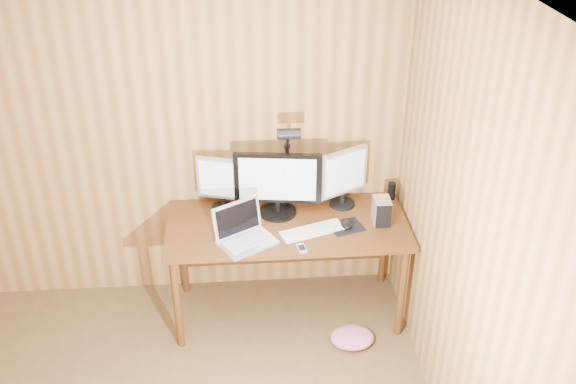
{
  "coord_description": "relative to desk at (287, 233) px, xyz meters",
  "views": [
    {
      "loc": [
        0.66,
        -1.93,
        3.07
      ],
      "look_at": [
        0.93,
        1.58,
        1.02
      ],
      "focal_mm": 40.0,
      "sensor_mm": 36.0,
      "label": 1
    }
  ],
  "objects": [
    {
      "name": "monitor_right",
      "position": [
        0.4,
        0.13,
        0.35
      ],
      "size": [
        0.34,
        0.21,
        0.42
      ],
      "rotation": [
        0.0,
        0.0,
        0.5
      ],
      "color": "black",
      "rests_on": "desk"
    },
    {
      "name": "laptop",
      "position": [
        -0.3,
        -0.25,
        0.18
      ],
      "size": [
        0.42,
        0.4,
        0.24
      ],
      "rotation": [
        0.0,
        0.0,
        0.54
      ],
      "color": "silver",
      "rests_on": "desk"
    },
    {
      "name": "fabric_pile",
      "position": [
        0.41,
        -0.44,
        -0.58
      ],
      "size": [
        0.36,
        0.32,
        0.09
      ],
      "primitive_type": null,
      "rotation": [
        0.0,
        0.0,
        0.32
      ],
      "color": "#CE638B",
      "rests_on": "floor"
    },
    {
      "name": "monitor_left",
      "position": [
        -0.43,
        0.14,
        0.33
      ],
      "size": [
        0.34,
        0.16,
        0.39
      ],
      "rotation": [
        0.0,
        0.0,
        -0.27
      ],
      "color": "black",
      "rests_on": "desk"
    },
    {
      "name": "hard_drive",
      "position": [
        0.62,
        -0.1,
        0.21
      ],
      "size": [
        0.11,
        0.16,
        0.17
      ],
      "rotation": [
        0.0,
        0.0,
        -0.01
      ],
      "color": "silver",
      "rests_on": "desk"
    },
    {
      "name": "desk",
      "position": [
        0.0,
        0.0,
        0.0
      ],
      "size": [
        1.6,
        0.7,
        0.75
      ],
      "color": "#4D2A10",
      "rests_on": "floor"
    },
    {
      "name": "monitor_center",
      "position": [
        -0.06,
        0.06,
        0.36
      ],
      "size": [
        0.58,
        0.25,
        0.45
      ],
      "rotation": [
        0.0,
        0.0,
        -0.12
      ],
      "color": "black",
      "rests_on": "desk"
    },
    {
      "name": "speaker",
      "position": [
        0.75,
        0.19,
        0.18
      ],
      "size": [
        0.05,
        0.05,
        0.13
      ],
      "primitive_type": "cylinder",
      "color": "black",
      "rests_on": "desk"
    },
    {
      "name": "desk_lamp",
      "position": [
        0.02,
        0.14,
        0.53
      ],
      "size": [
        0.15,
        0.22,
        0.66
      ],
      "rotation": [
        0.0,
        0.0,
        -0.1
      ],
      "color": "black",
      "rests_on": "desk"
    },
    {
      "name": "phone",
      "position": [
        0.07,
        -0.37,
        0.13
      ],
      "size": [
        0.07,
        0.11,
        0.01
      ],
      "rotation": [
        0.0,
        0.0,
        0.19
      ],
      "color": "silver",
      "rests_on": "desk"
    },
    {
      "name": "room_shell",
      "position": [
        -0.93,
        -1.7,
        0.62
      ],
      "size": [
        4.0,
        4.0,
        4.0
      ],
      "color": "brown",
      "rests_on": "ground"
    },
    {
      "name": "mouse",
      "position": [
        0.38,
        -0.15,
        0.15
      ],
      "size": [
        0.1,
        0.13,
        0.04
      ],
      "primitive_type": "ellipsoid",
      "rotation": [
        0.0,
        0.0,
        0.31
      ],
      "color": "black",
      "rests_on": "mousepad"
    },
    {
      "name": "keyboard",
      "position": [
        0.15,
        -0.19,
        0.13
      ],
      "size": [
        0.44,
        0.26,
        0.02
      ],
      "rotation": [
        0.0,
        0.0,
        0.33
      ],
      "color": "white",
      "rests_on": "desk"
    },
    {
      "name": "mousepad",
      "position": [
        0.38,
        -0.15,
        0.12
      ],
      "size": [
        0.26,
        0.23,
        0.0
      ],
      "primitive_type": "cube",
      "rotation": [
        0.0,
        0.0,
        0.31
      ],
      "color": "black",
      "rests_on": "desk"
    }
  ]
}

